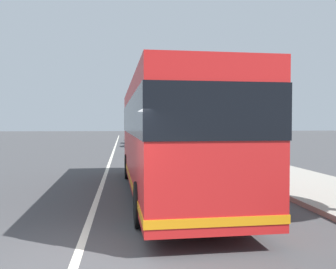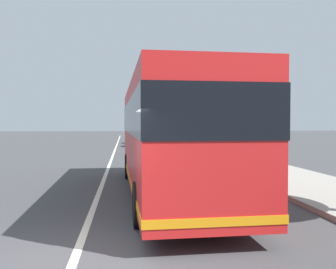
% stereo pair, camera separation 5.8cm
% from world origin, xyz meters
% --- Properties ---
extents(ground_plane, '(220.00, 220.00, 0.00)m').
position_xyz_m(ground_plane, '(0.00, 0.00, 0.00)').
color(ground_plane, '#424244').
extents(sidewalk_curb, '(110.00, 3.60, 0.14)m').
position_xyz_m(sidewalk_curb, '(10.00, -7.41, 0.07)').
color(sidewalk_curb, '#9E998E').
rests_on(sidewalk_curb, ground).
extents(lane_divider_line, '(110.00, 0.16, 0.01)m').
position_xyz_m(lane_divider_line, '(10.00, 0.00, 0.00)').
color(lane_divider_line, silver).
rests_on(lane_divider_line, ground).
extents(coach_bus, '(11.23, 2.83, 3.46)m').
position_xyz_m(coach_bus, '(5.40, -2.25, 1.97)').
color(coach_bus, red).
rests_on(coach_bus, ground).
extents(car_far_distant, '(4.02, 2.15, 1.54)m').
position_xyz_m(car_far_distant, '(30.01, -2.54, 0.74)').
color(car_far_distant, silver).
rests_on(car_far_distant, ground).
extents(car_ahead_same_lane, '(4.65, 1.87, 1.54)m').
position_xyz_m(car_ahead_same_lane, '(20.79, -3.03, 0.73)').
color(car_ahead_same_lane, gray).
rests_on(car_ahead_same_lane, ground).
extents(car_oncoming, '(4.54, 1.92, 1.50)m').
position_xyz_m(car_oncoming, '(36.39, -2.49, 0.72)').
color(car_oncoming, navy).
rests_on(car_oncoming, ground).
extents(car_behind_bus, '(4.79, 2.20, 1.44)m').
position_xyz_m(car_behind_bus, '(44.14, -2.91, 0.69)').
color(car_behind_bus, navy).
rests_on(car_behind_bus, ground).
extents(utility_pole, '(0.27, 0.27, 6.92)m').
position_xyz_m(utility_pole, '(18.28, -7.11, 3.46)').
color(utility_pole, slate).
rests_on(utility_pole, ground).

